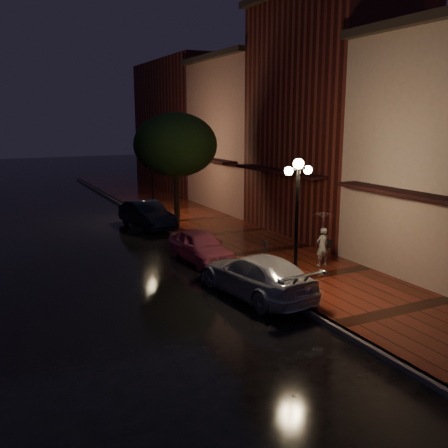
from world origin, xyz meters
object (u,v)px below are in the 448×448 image
streetlamp_near (297,219)px  navy_car (147,215)px  silver_car (256,275)px  pink_car (200,246)px  streetlamp_far (153,174)px  street_tree (176,147)px  woman_with_umbrella (323,230)px  parking_meter (266,255)px

streetlamp_near → navy_car: (-0.95, 12.28, -1.91)m
navy_car → silver_car: bearing=-97.9°
pink_car → silver_car: (0.00, -4.48, 0.05)m
pink_car → streetlamp_far: bearing=80.1°
navy_car → silver_car: 11.48m
streetlamp_far → pink_car: (-0.95, -8.72, -1.97)m
streetlamp_near → streetlamp_far: 14.00m
street_tree → streetlamp_near: bearing=-91.3°
streetlamp_far → woman_with_umbrella: (2.71, -11.83, -1.07)m
streetlamp_near → street_tree: (0.26, 10.99, 1.64)m
streetlamp_far → silver_car: streetlamp_far is taller
street_tree → silver_car: bearing=-96.8°
navy_car → parking_meter: 10.38m
street_tree → streetlamp_far: bearing=94.9°
street_tree → navy_car: size_ratio=1.38×
navy_car → parking_meter: size_ratio=3.23×
streetlamp_far → silver_car: 13.37m
streetlamp_near → streetlamp_far: same height
silver_car → navy_car: bearing=-96.9°
pink_car → parking_meter: bearing=-76.4°
silver_car → parking_meter: parking_meter is taller
streetlamp_near → woman_with_umbrella: bearing=38.6°
pink_car → navy_car: (0.00, 7.00, 0.07)m
streetlamp_far → pink_car: 8.99m
parking_meter → street_tree: bearing=66.8°
streetlamp_near → navy_car: streetlamp_near is taller
silver_car → parking_meter: size_ratio=3.58×
street_tree → woman_with_umbrella: bearing=-74.4°
pink_car → woman_with_umbrella: (3.66, -3.12, 0.90)m
parking_meter → woman_with_umbrella: bearing=-17.4°
streetlamp_far → silver_car: (-0.95, -13.20, -1.92)m
woman_with_umbrella → streetlamp_near: bearing=37.9°
street_tree → woman_with_umbrella: 9.55m
silver_car → woman_with_umbrella: woman_with_umbrella is taller
streetlamp_far → navy_car: size_ratio=1.02×
streetlamp_far → navy_car: (-0.95, -1.72, -1.91)m
streetlamp_far → street_tree: size_ratio=0.74×
street_tree → silver_car: size_ratio=1.24×
streetlamp_near → silver_car: 2.29m
street_tree → woman_with_umbrella: (2.46, -8.82, -2.72)m
woman_with_umbrella → parking_meter: woman_with_umbrella is taller
streetlamp_far → pink_car: size_ratio=1.17×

